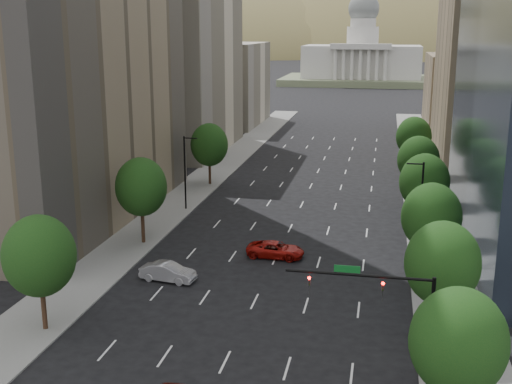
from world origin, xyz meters
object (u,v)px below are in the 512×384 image
Objects in this scene: car_silver at (168,272)px; car_red_far at (276,250)px; traffic_signal at (391,302)px; capitol at (362,61)px.

car_red_far is at bearing -39.38° from car_silver.
traffic_signal is at bearing -149.85° from car_red_far.
car_red_far is at bearing -90.02° from capitol.
car_silver is 0.89× the size of car_red_far.
capitol is 199.27m from car_red_far.
traffic_signal is at bearing -117.10° from car_silver.
capitol is (-10.53, 219.71, 3.40)m from traffic_signal.
car_red_far is (-10.59, 20.59, -4.41)m from traffic_signal.
car_red_far is (8.20, 7.74, -0.04)m from car_silver.
capitol is at bearing 4.98° from car_silver.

